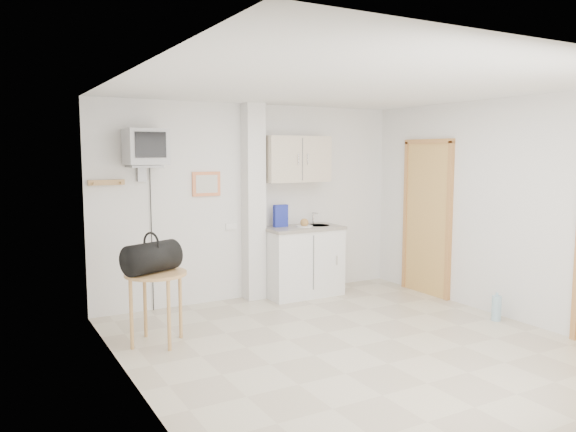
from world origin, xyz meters
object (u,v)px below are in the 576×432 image
duffel_bag (152,257)px  water_bottle (496,308)px  crt_television (145,148)px  round_table (156,283)px

duffel_bag → water_bottle: (3.59, -1.13, -0.73)m
crt_television → duffel_bag: bearing=-103.6°
crt_television → water_bottle: size_ratio=6.73×
duffel_bag → water_bottle: size_ratio=1.93×
crt_television → round_table: (-0.20, -0.97, -1.32)m
round_table → water_bottle: size_ratio=2.25×
crt_television → duffel_bag: crt_television is taller
crt_television → round_table: size_ratio=2.99×
crt_television → water_bottle: crt_television is taller
duffel_bag → water_bottle: bearing=-41.2°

